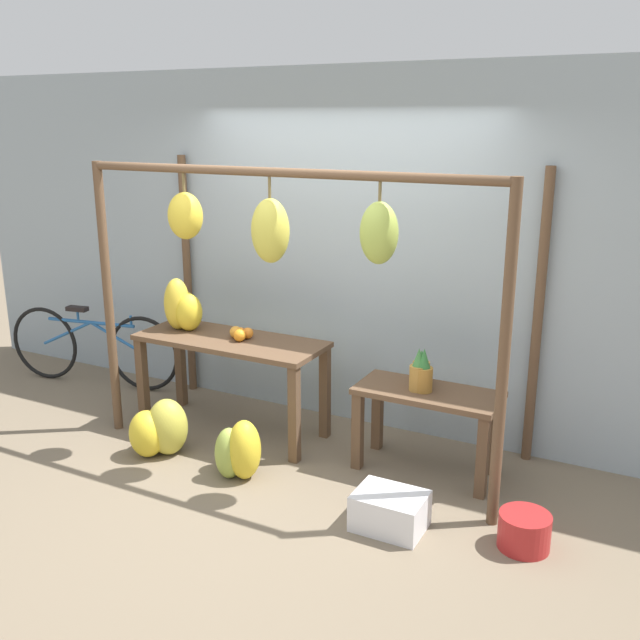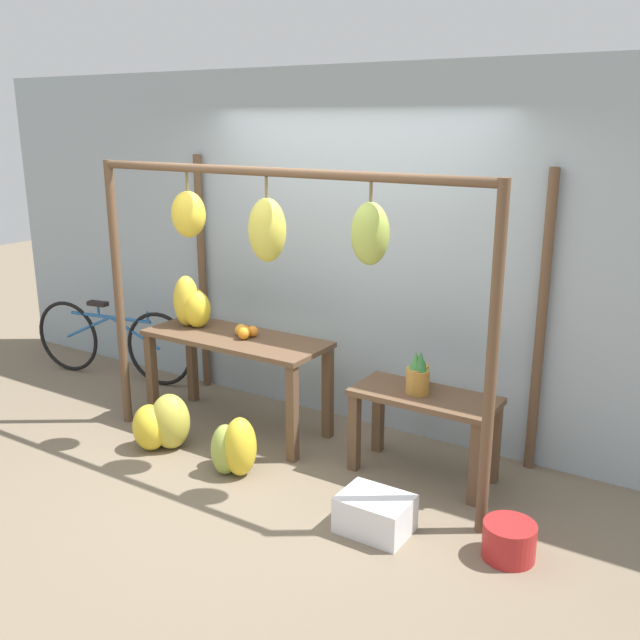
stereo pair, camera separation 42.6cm
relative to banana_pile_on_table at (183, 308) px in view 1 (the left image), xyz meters
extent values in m
plane|color=#756651|center=(1.15, -0.72, -0.95)|extent=(20.00, 20.00, 0.00)
cube|color=#99A8B2|center=(1.15, 0.64, 0.45)|extent=(8.00, 0.08, 2.80)
cylinder|color=brown|center=(-0.37, -0.43, 0.11)|extent=(0.07, 0.07, 2.11)
cylinder|color=brown|center=(2.66, -0.43, 0.11)|extent=(0.07, 0.07, 2.11)
cylinder|color=brown|center=(-0.37, 0.55, 0.11)|extent=(0.07, 0.07, 2.11)
cylinder|color=brown|center=(2.66, 0.55, 0.11)|extent=(0.07, 0.07, 2.11)
cylinder|color=brown|center=(1.15, -0.43, 1.14)|extent=(3.04, 0.06, 0.06)
cylinder|color=brown|center=(0.41, -0.43, 1.04)|extent=(0.02, 0.02, 0.13)
ellipsoid|color=gold|center=(0.41, -0.43, 0.81)|extent=(0.25, 0.23, 0.33)
cylinder|color=brown|center=(1.10, -0.43, 1.04)|extent=(0.02, 0.02, 0.14)
ellipsoid|color=gold|center=(1.10, -0.43, 0.76)|extent=(0.26, 0.23, 0.42)
cylinder|color=brown|center=(1.86, -0.43, 1.05)|extent=(0.02, 0.02, 0.12)
ellipsoid|color=#9EB247|center=(1.86, -0.43, 0.80)|extent=(0.24, 0.21, 0.38)
cube|color=brown|center=(0.48, -0.04, -0.19)|extent=(1.50, 0.58, 0.04)
cube|color=brown|center=(-0.22, -0.28, -0.58)|extent=(0.07, 0.07, 0.73)
cube|color=brown|center=(1.18, -0.28, -0.58)|extent=(0.07, 0.07, 0.73)
cube|color=brown|center=(-0.22, 0.20, -0.58)|extent=(0.07, 0.07, 0.73)
cube|color=brown|center=(1.18, 0.20, -0.58)|extent=(0.07, 0.07, 0.73)
cube|color=brown|center=(2.07, 0.02, -0.36)|extent=(0.99, 0.46, 0.04)
cube|color=brown|center=(1.62, -0.16, -0.66)|extent=(0.07, 0.07, 0.57)
cube|color=brown|center=(2.51, -0.16, -0.66)|extent=(0.07, 0.07, 0.57)
cube|color=brown|center=(1.62, 0.20, -0.66)|extent=(0.07, 0.07, 0.57)
cube|color=brown|center=(2.51, 0.20, -0.66)|extent=(0.07, 0.07, 0.57)
ellipsoid|color=yellow|center=(0.07, -0.02, -0.02)|extent=(0.29, 0.29, 0.30)
ellipsoid|color=yellow|center=(-0.03, 0.06, -0.03)|extent=(0.27, 0.28, 0.29)
ellipsoid|color=gold|center=(-0.03, -0.03, 0.04)|extent=(0.27, 0.28, 0.42)
sphere|color=orange|center=(0.49, 0.01, -0.13)|extent=(0.08, 0.08, 0.08)
sphere|color=orange|center=(0.51, -0.02, -0.12)|extent=(0.10, 0.10, 0.10)
sphere|color=orange|center=(0.59, -0.08, -0.12)|extent=(0.10, 0.10, 0.10)
sphere|color=orange|center=(0.53, 0.01, -0.13)|extent=(0.08, 0.08, 0.08)
sphere|color=orange|center=(0.60, 0.01, -0.13)|extent=(0.09, 0.09, 0.09)
cylinder|color=#B27F38|center=(1.97, 0.14, -0.26)|extent=(0.12, 0.12, 0.15)
cone|color=#337538|center=(1.97, 0.14, -0.14)|extent=(0.09, 0.09, 0.09)
cylinder|color=#B27F38|center=(2.00, -0.01, -0.25)|extent=(0.12, 0.12, 0.18)
cone|color=#428442|center=(2.00, -0.01, -0.10)|extent=(0.09, 0.09, 0.12)
cylinder|color=#A3702D|center=(2.04, -0.01, -0.25)|extent=(0.13, 0.13, 0.17)
cone|color=#337538|center=(2.04, -0.01, -0.10)|extent=(0.09, 0.09, 0.14)
ellipsoid|color=gold|center=(0.28, -0.61, -0.73)|extent=(0.39, 0.38, 0.43)
ellipsoid|color=#9EB247|center=(0.22, -0.57, -0.80)|extent=(0.33, 0.34, 0.29)
ellipsoid|color=gold|center=(0.16, -0.59, -0.80)|extent=(0.27, 0.29, 0.30)
ellipsoid|color=yellow|center=(0.17, -0.71, -0.77)|extent=(0.36, 0.35, 0.35)
ellipsoid|color=yellow|center=(0.99, -0.66, -0.73)|extent=(0.31, 0.33, 0.43)
ellipsoid|color=#9EB247|center=(0.84, -0.61, -0.79)|extent=(0.23, 0.21, 0.31)
ellipsoid|color=#9EB247|center=(0.90, -0.71, -0.76)|extent=(0.25, 0.26, 0.37)
cube|color=silver|center=(2.12, -0.78, -0.83)|extent=(0.42, 0.32, 0.23)
cylinder|color=#AD2323|center=(2.89, -0.61, -0.84)|extent=(0.30, 0.30, 0.21)
torus|color=black|center=(-1.78, 0.13, -0.59)|extent=(0.70, 0.16, 0.70)
torus|color=black|center=(-0.73, 0.31, -0.59)|extent=(0.70, 0.16, 0.70)
cylinder|color=#235B9E|center=(-1.26, 0.22, -0.34)|extent=(0.89, 0.19, 0.03)
cylinder|color=#235B9E|center=(-1.52, 0.17, -0.47)|extent=(0.54, 0.12, 0.28)
cylinder|color=#235B9E|center=(-1.00, 0.27, -0.47)|extent=(0.54, 0.12, 0.28)
cylinder|color=#235B9E|center=(-1.39, 0.20, -0.29)|extent=(0.02, 0.02, 0.10)
cube|color=black|center=(-1.39, 0.20, -0.22)|extent=(0.21, 0.11, 0.04)
cylinder|color=#235B9E|center=(-0.84, 0.30, -0.29)|extent=(0.02, 0.02, 0.10)
camera|label=1|loc=(3.52, -4.38, 1.47)|focal=40.00mm
camera|label=2|loc=(3.89, -4.17, 1.47)|focal=40.00mm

